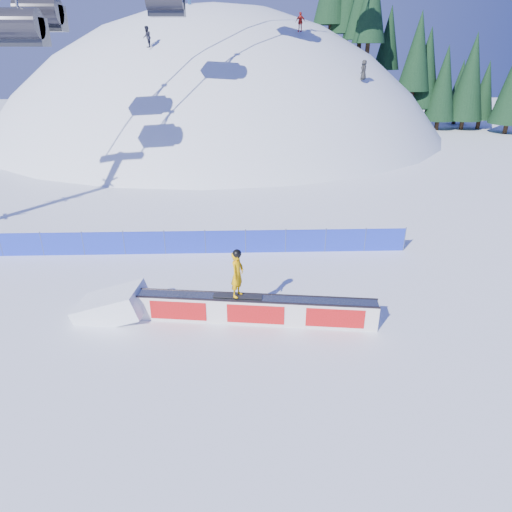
{
  "coord_description": "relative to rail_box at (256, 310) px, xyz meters",
  "views": [
    {
      "loc": [
        2.81,
        -16.4,
        9.41
      ],
      "look_at": [
        3.36,
        -0.13,
        1.93
      ],
      "focal_mm": 32.0,
      "sensor_mm": 36.0,
      "label": 1
    }
  ],
  "objects": [
    {
      "name": "rail_box",
      "position": [
        0.0,
        0.0,
        0.0
      ],
      "size": [
        8.89,
        1.72,
        1.07
      ],
      "rotation": [
        0.0,
        0.0,
        -0.12
      ],
      "color": "silver",
      "rests_on": "ground"
    },
    {
      "name": "safety_fence",
      "position": [
        -3.31,
        6.36,
        0.08
      ],
      "size": [
        22.05,
        0.05,
        1.3
      ],
      "color": "#1C31B9",
      "rests_on": "ground"
    },
    {
      "name": "snow_hill",
      "position": [
        -3.31,
        43.86,
        -18.53
      ],
      "size": [
        64.0,
        64.0,
        64.0
      ],
      "color": "silver",
      "rests_on": "ground"
    },
    {
      "name": "snowboarder",
      "position": [
        -0.68,
        0.08,
        1.47
      ],
      "size": [
        1.83,
        0.76,
        1.89
      ],
      "rotation": [
        0.0,
        0.0,
        1.11
      ],
      "color": "black",
      "rests_on": "rail_box"
    },
    {
      "name": "distant_skiers",
      "position": [
        -0.54,
        32.27,
        10.66
      ],
      "size": [
        19.66,
        10.44,
        8.22
      ],
      "color": "black",
      "rests_on": "ground"
    },
    {
      "name": "snow_ramp",
      "position": [
        -5.51,
        0.69,
        -0.53
      ],
      "size": [
        2.89,
        2.01,
        1.69
      ],
      "primitive_type": null,
      "rotation": [
        0.0,
        -0.31,
        -0.12
      ],
      "color": "white",
      "rests_on": "ground"
    },
    {
      "name": "ground",
      "position": [
        -3.31,
        1.86,
        -0.53
      ],
      "size": [
        160.0,
        160.0,
        0.0
      ],
      "primitive_type": "plane",
      "color": "white",
      "rests_on": "ground"
    },
    {
      "name": "treeline",
      "position": [
        21.79,
        42.65,
        8.29
      ],
      "size": [
        24.21,
        12.8,
        18.12
      ],
      "color": "black",
      "rests_on": "ground"
    }
  ]
}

